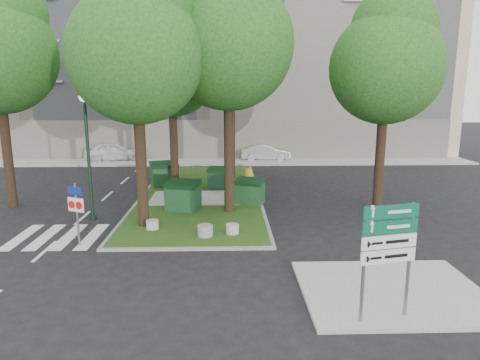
{
  "coord_description": "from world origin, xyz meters",
  "views": [
    {
      "loc": [
        1.95,
        -14.37,
        5.54
      ],
      "look_at": [
        2.44,
        2.44,
        2.0
      ],
      "focal_mm": 32.0,
      "sensor_mm": 36.0,
      "label": 1
    }
  ],
  "objects_px": {
    "dumpster_d": "(250,191)",
    "tree_median_near_right": "(230,31)",
    "dumpster_b": "(183,196)",
    "traffic_sign_pole": "(76,206)",
    "dumpster_c": "(220,178)",
    "bollard_mid": "(205,230)",
    "street_lamp": "(87,141)",
    "bollard_left": "(152,224)",
    "car_white": "(115,151)",
    "tree_street_right": "(388,57)",
    "tree_median_near_left": "(138,42)",
    "car_silver": "(266,152)",
    "tree_median_far": "(233,42)",
    "tree_median_mid": "(173,62)",
    "litter_bin": "(249,175)",
    "directional_sign": "(388,244)",
    "dumpster_a": "(164,174)",
    "bollard_right": "(232,229)"
  },
  "relations": [
    {
      "from": "dumpster_d",
      "to": "street_lamp",
      "type": "relative_size",
      "value": 0.29
    },
    {
      "from": "tree_median_near_right",
      "to": "street_lamp",
      "type": "distance_m",
      "value": 7.61
    },
    {
      "from": "bollard_mid",
      "to": "car_silver",
      "type": "bearing_deg",
      "value": 77.96
    },
    {
      "from": "dumpster_a",
      "to": "dumpster_b",
      "type": "height_order",
      "value": "dumpster_a"
    },
    {
      "from": "dumpster_b",
      "to": "traffic_sign_pole",
      "type": "bearing_deg",
      "value": -113.73
    },
    {
      "from": "bollard_mid",
      "to": "car_white",
      "type": "height_order",
      "value": "car_white"
    },
    {
      "from": "tree_street_right",
      "to": "traffic_sign_pole",
      "type": "distance_m",
      "value": 14.44
    },
    {
      "from": "dumpster_b",
      "to": "bollard_right",
      "type": "relative_size",
      "value": 3.42
    },
    {
      "from": "dumpster_c",
      "to": "car_silver",
      "type": "bearing_deg",
      "value": 80.89
    },
    {
      "from": "tree_median_near_left",
      "to": "tree_street_right",
      "type": "bearing_deg",
      "value": 13.39
    },
    {
      "from": "tree_median_near_right",
      "to": "car_white",
      "type": "distance_m",
      "value": 18.92
    },
    {
      "from": "dumpster_c",
      "to": "bollard_mid",
      "type": "height_order",
      "value": "dumpster_c"
    },
    {
      "from": "tree_median_mid",
      "to": "dumpster_c",
      "type": "distance_m",
      "value": 6.72
    },
    {
      "from": "bollard_left",
      "to": "traffic_sign_pole",
      "type": "xyz_separation_m",
      "value": [
        -2.4,
        -1.47,
        1.19
      ]
    },
    {
      "from": "tree_median_mid",
      "to": "litter_bin",
      "type": "bearing_deg",
      "value": 24.5
    },
    {
      "from": "tree_median_near_left",
      "to": "tree_median_near_right",
      "type": "xyz_separation_m",
      "value": [
        3.5,
        2.0,
        0.67
      ]
    },
    {
      "from": "bollard_left",
      "to": "bollard_right",
      "type": "bearing_deg",
      "value": -11.61
    },
    {
      "from": "dumpster_c",
      "to": "tree_street_right",
      "type": "bearing_deg",
      "value": -18.62
    },
    {
      "from": "dumpster_d",
      "to": "car_white",
      "type": "bearing_deg",
      "value": 148.03
    },
    {
      "from": "dumpster_b",
      "to": "dumpster_d",
      "type": "height_order",
      "value": "dumpster_b"
    },
    {
      "from": "tree_median_near_left",
      "to": "dumpster_c",
      "type": "relative_size",
      "value": 7.34
    },
    {
      "from": "dumpster_c",
      "to": "dumpster_d",
      "type": "bearing_deg",
      "value": -56.14
    },
    {
      "from": "dumpster_a",
      "to": "bollard_right",
      "type": "relative_size",
      "value": 3.57
    },
    {
      "from": "tree_median_far",
      "to": "car_white",
      "type": "relative_size",
      "value": 2.61
    },
    {
      "from": "tree_median_near_left",
      "to": "tree_street_right",
      "type": "distance_m",
      "value": 10.8
    },
    {
      "from": "tree_median_near_left",
      "to": "tree_street_right",
      "type": "relative_size",
      "value": 1.05
    },
    {
      "from": "tree_median_near_left",
      "to": "traffic_sign_pole",
      "type": "relative_size",
      "value": 4.53
    },
    {
      "from": "dumpster_a",
      "to": "street_lamp",
      "type": "height_order",
      "value": "street_lamp"
    },
    {
      "from": "dumpster_b",
      "to": "bollard_mid",
      "type": "xyz_separation_m",
      "value": [
        1.19,
        -3.58,
        -0.46
      ]
    },
    {
      "from": "tree_median_near_right",
      "to": "directional_sign",
      "type": "xyz_separation_m",
      "value": [
        3.61,
        -9.56,
        -5.97
      ]
    },
    {
      "from": "bollard_mid",
      "to": "tree_median_near_right",
      "type": "bearing_deg",
      "value": 73.65
    },
    {
      "from": "street_lamp",
      "to": "directional_sign",
      "type": "xyz_separation_m",
      "value": [
        9.67,
        -8.76,
        -1.44
      ]
    },
    {
      "from": "car_silver",
      "to": "tree_median_far",
      "type": "bearing_deg",
      "value": 161.4
    },
    {
      "from": "dumpster_d",
      "to": "tree_median_near_right",
      "type": "bearing_deg",
      "value": -104.64
    },
    {
      "from": "tree_median_far",
      "to": "bollard_left",
      "type": "xyz_separation_m",
      "value": [
        -3.36,
        -10.04,
        -8.02
      ]
    },
    {
      "from": "bollard_right",
      "to": "tree_median_mid",
      "type": "bearing_deg",
      "value": 111.45
    },
    {
      "from": "dumpster_d",
      "to": "dumpster_b",
      "type": "bearing_deg",
      "value": -138.73
    },
    {
      "from": "street_lamp",
      "to": "car_white",
      "type": "relative_size",
      "value": 1.2
    },
    {
      "from": "dumpster_d",
      "to": "street_lamp",
      "type": "height_order",
      "value": "street_lamp"
    },
    {
      "from": "bollard_mid",
      "to": "bollard_left",
      "type": "bearing_deg",
      "value": 157.22
    },
    {
      "from": "tree_street_right",
      "to": "traffic_sign_pole",
      "type": "bearing_deg",
      "value": -160.24
    },
    {
      "from": "dumpster_a",
      "to": "traffic_sign_pole",
      "type": "distance_m",
      "value": 9.51
    },
    {
      "from": "litter_bin",
      "to": "directional_sign",
      "type": "bearing_deg",
      "value": -81.09
    },
    {
      "from": "bollard_right",
      "to": "bollard_mid",
      "type": "bearing_deg",
      "value": -166.45
    },
    {
      "from": "bollard_left",
      "to": "bollard_right",
      "type": "distance_m",
      "value": 3.25
    },
    {
      "from": "car_silver",
      "to": "dumpster_a",
      "type": "bearing_deg",
      "value": 146.58
    },
    {
      "from": "bollard_left",
      "to": "traffic_sign_pole",
      "type": "relative_size",
      "value": 0.21
    },
    {
      "from": "tree_median_mid",
      "to": "car_white",
      "type": "relative_size",
      "value": 2.18
    },
    {
      "from": "dumpster_d",
      "to": "bollard_right",
      "type": "distance_m",
      "value": 4.53
    },
    {
      "from": "dumpster_c",
      "to": "car_white",
      "type": "relative_size",
      "value": 0.31
    }
  ]
}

